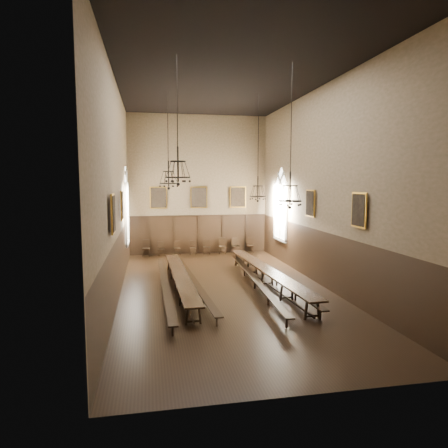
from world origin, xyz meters
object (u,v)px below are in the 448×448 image
object	(u,v)px
bench_right_outer	(277,280)
chandelier_back_right	(258,189)
chair_5	(222,249)
chandelier_back_left	(169,177)
bench_left_outer	(165,286)
chandelier_front_left	(178,169)
chair_6	(236,249)
table_left	(180,282)
chair_7	(250,248)
chair_1	(161,252)
chair_4	(207,250)
chandelier_front_right	(290,192)
chair_0	(146,251)
bench_right_inner	(255,282)
table_right	(267,277)
chair_3	(193,250)
bench_left_inner	(193,283)
chair_2	(177,251)

from	to	relation	value
bench_right_outer	chandelier_back_right	bearing A→B (deg)	100.67
chair_5	chandelier_back_left	size ratio (longest dim) A/B	0.23
bench_left_outer	chandelier_front_left	xyz separation A→B (m)	(0.40, -2.80, 4.87)
chair_6	chandelier_back_left	world-z (taller)	chandelier_back_left
table_left	chair_7	bearing A→B (deg)	58.00
table_left	chair_1	bearing A→B (deg)	93.87
chair_4	chandelier_front_right	xyz separation A→B (m)	(1.49, -11.43, 4.07)
chair_0	chair_4	distance (m)	3.89
bench_right_inner	table_right	bearing A→B (deg)	25.36
chandelier_front_right	bench_right_inner	bearing A→B (deg)	102.30
chandelier_back_left	chandelier_front_right	world-z (taller)	same
chair_3	bench_right_outer	bearing A→B (deg)	-68.84
bench_right_inner	chair_0	world-z (taller)	chair_0
table_right	chair_3	xyz separation A→B (m)	(-2.46, 8.44, -0.12)
table_right	bench_left_outer	size ratio (longest dim) A/B	0.97
chair_6	table_left	bearing A→B (deg)	-130.98
chair_3	chair_4	xyz separation A→B (m)	(0.90, -0.03, 0.02)
bench_left_inner	chandelier_front_right	xyz separation A→B (m)	(3.29, -3.04, 4.07)
table_right	chair_7	world-z (taller)	chair_7
table_right	bench_right_outer	size ratio (longest dim) A/B	1.02
table_left	chandelier_back_left	world-z (taller)	chandelier_back_left
chair_2	chair_3	xyz separation A→B (m)	(1.01, -0.02, 0.00)
chair_7	bench_right_inner	bearing A→B (deg)	-94.46
bench_right_inner	chair_1	size ratio (longest dim) A/B	11.74
bench_right_inner	chair_2	size ratio (longest dim) A/B	11.76
bench_right_inner	chair_7	world-z (taller)	chair_7
table_right	bench_right_outer	world-z (taller)	table_right
bench_right_inner	chair_7	bearing A→B (deg)	76.91
table_left	chandelier_front_left	distance (m)	5.71
bench_left_inner	chair_6	distance (m)	9.14
chair_7	table_right	bearing A→B (deg)	-90.59
bench_right_outer	bench_left_outer	bearing A→B (deg)	-176.71
table_right	chandelier_front_right	world-z (taller)	chandelier_front_right
chandelier_front_left	bench_left_inner	bearing A→B (deg)	75.10
chandelier_front_right	table_right	bearing A→B (deg)	88.49
chair_1	bench_left_inner	bearing A→B (deg)	-92.41
chair_3	chair_4	world-z (taller)	chair_4
chair_4	chair_5	distance (m)	1.03
bench_left_outer	chair_4	size ratio (longest dim) A/B	10.91
chair_0	chair_2	distance (m)	1.98
chandelier_back_right	chandelier_back_left	bearing A→B (deg)	173.52
table_left	chair_0	bearing A→B (deg)	100.15
chandelier_back_right	chandelier_front_left	bearing A→B (deg)	-130.06
chair_5	chair_4	bearing A→B (deg)	-172.82
chair_6	chair_7	size ratio (longest dim) A/B	0.99
bench_left_outer	chandelier_front_left	bearing A→B (deg)	-81.82
chair_3	bench_right_inner	bearing A→B (deg)	-76.16
chair_2	chandelier_front_left	size ratio (longest dim) A/B	0.21
bench_left_inner	chair_4	distance (m)	8.58
chair_0	chandelier_front_right	bearing A→B (deg)	-59.74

